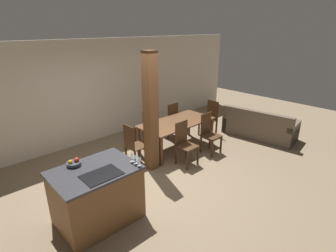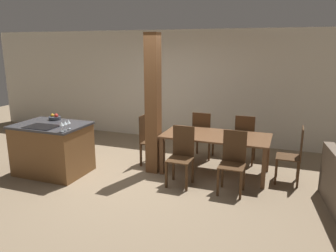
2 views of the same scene
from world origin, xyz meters
TOP-DOWN VIEW (x-y plane):
  - ground_plane at (0.00, 0.00)m, footprint 16.00×16.00m
  - wall_back at (0.00, 2.67)m, footprint 11.20×0.08m
  - kitchen_island at (-1.47, -0.37)m, footprint 1.28×0.93m
  - fruit_bowl at (-1.64, -0.04)m, footprint 0.22×0.22m
  - wine_glass_near at (-0.91, -0.76)m, footprint 0.07×0.07m
  - wine_glass_middle at (-0.91, -0.67)m, footprint 0.07×0.07m
  - wine_glass_far at (-0.91, -0.58)m, footprint 0.07×0.07m
  - dining_table at (1.36, 0.69)m, footprint 1.94×0.95m
  - dining_chair_near_left at (0.92, -0.01)m, footprint 0.40×0.40m
  - dining_chair_near_right at (1.79, -0.01)m, footprint 0.40×0.40m
  - dining_chair_far_left at (0.92, 1.39)m, footprint 0.40×0.40m
  - dining_chair_far_right at (1.79, 1.39)m, footprint 0.40×0.40m
  - dining_chair_head_end at (0.01, 0.69)m, footprint 0.40×0.40m
  - dining_chair_foot_end at (2.71, 0.69)m, footprint 0.40×0.40m
  - couch at (3.65, -0.36)m, footprint 1.12×2.05m
  - timber_post at (0.25, 0.36)m, footprint 0.24×0.24m

SIDE VIEW (x-z plane):
  - ground_plane at x=0.00m, z-range 0.00..0.00m
  - couch at x=3.65m, z-range -0.14..0.70m
  - kitchen_island at x=-1.47m, z-range 0.00..0.94m
  - dining_chair_near_left at x=0.92m, z-range 0.02..1.02m
  - dining_chair_near_right at x=1.79m, z-range 0.02..1.02m
  - dining_chair_far_left at x=0.92m, z-range 0.02..1.02m
  - dining_chair_far_right at x=1.79m, z-range 0.02..1.02m
  - dining_chair_head_end at x=0.01m, z-range 0.02..1.02m
  - dining_chair_foot_end at x=2.71m, z-range 0.02..1.02m
  - dining_table at x=1.36m, z-range 0.28..1.01m
  - fruit_bowl at x=-1.64m, z-range 0.93..1.04m
  - wine_glass_near at x=-0.91m, z-range 0.99..1.15m
  - wine_glass_middle at x=-0.91m, z-range 0.99..1.15m
  - wine_glass_far at x=-0.91m, z-range 0.99..1.15m
  - timber_post at x=0.25m, z-range 0.00..2.55m
  - wall_back at x=0.00m, z-range 0.00..2.70m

